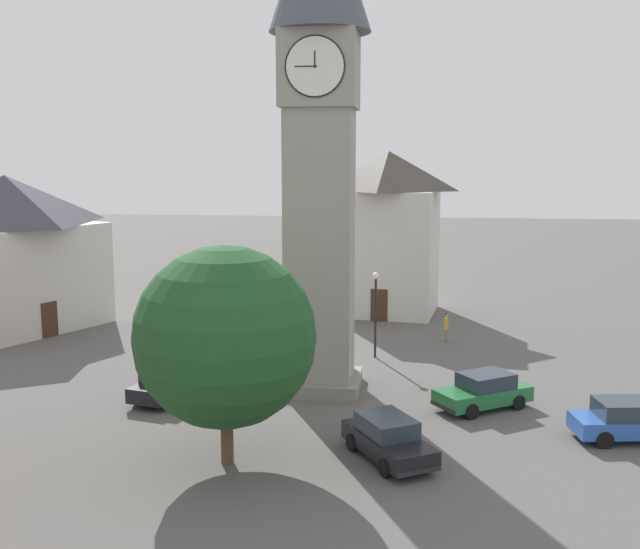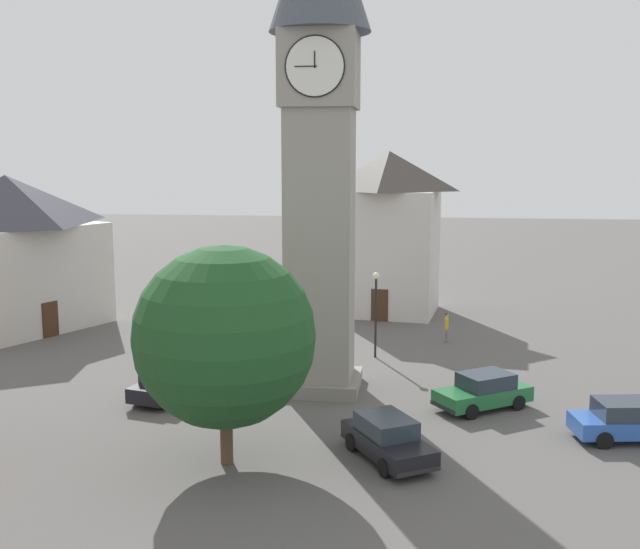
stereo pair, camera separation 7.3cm
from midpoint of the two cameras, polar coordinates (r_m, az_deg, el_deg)
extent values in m
plane|color=#565451|center=(34.61, -0.06, -8.71)|extent=(200.00, 200.00, 0.00)
cube|color=gray|center=(34.52, -0.06, -8.24)|extent=(3.63, 3.63, 0.60)
cube|color=gray|center=(33.20, -0.06, 2.19)|extent=(2.90, 2.90, 11.98)
cube|color=gray|center=(33.18, -0.07, 15.32)|extent=(3.25, 3.25, 3.19)
cylinder|color=white|center=(31.55, -0.47, 15.65)|extent=(2.44, 0.04, 2.44)
torus|color=black|center=(31.54, -0.47, 15.65)|extent=(2.50, 0.06, 2.50)
cube|color=black|center=(31.54, -0.48, 16.14)|extent=(0.05, 0.02, 0.68)
cube|color=black|center=(31.56, -1.16, 15.64)|extent=(0.93, 0.02, 0.04)
cylinder|color=white|center=(34.81, 0.30, 15.02)|extent=(2.44, 0.04, 2.44)
torus|color=black|center=(34.82, 0.30, 15.01)|extent=(2.50, 0.06, 2.50)
cube|color=black|center=(26.85, 5.18, -12.76)|extent=(3.59, 4.39, 0.64)
cube|color=#28333D|center=(26.75, 5.04, -11.42)|extent=(2.43, 2.61, 0.64)
cylinder|color=black|center=(26.36, 8.08, -13.87)|extent=(0.52, 0.66, 0.64)
cylinder|color=black|center=(25.60, 4.94, -14.53)|extent=(0.52, 0.66, 0.64)
cylinder|color=black|center=(28.31, 5.37, -12.17)|extent=(0.52, 0.66, 0.64)
cylinder|color=black|center=(27.61, 2.41, -12.70)|extent=(0.52, 0.66, 0.64)
cube|color=black|center=(25.33, 7.48, -14.71)|extent=(1.48, 0.97, 0.16)
cube|color=#2D5BB7|center=(30.73, 22.46, -10.57)|extent=(4.32, 2.34, 0.64)
cube|color=#28333D|center=(30.48, 22.27, -9.49)|extent=(2.32, 1.88, 0.64)
cylinder|color=black|center=(31.04, 19.71, -10.74)|extent=(0.67, 0.32, 0.64)
cylinder|color=black|center=(29.65, 20.86, -11.74)|extent=(0.67, 0.32, 0.64)
cube|color=#236B38|center=(41.27, -7.60, -5.02)|extent=(4.24, 2.07, 0.64)
cube|color=#28333D|center=(41.08, -7.42, -4.20)|extent=(2.24, 1.75, 0.64)
cylinder|color=black|center=(41.06, -9.59, -5.53)|extent=(0.66, 0.28, 0.64)
cylinder|color=black|center=(42.49, -8.78, -5.02)|extent=(0.66, 0.28, 0.64)
cylinder|color=black|center=(40.21, -6.33, -5.77)|extent=(0.66, 0.28, 0.64)
cylinder|color=black|center=(41.68, -5.61, -5.23)|extent=(0.66, 0.28, 0.64)
cube|color=black|center=(42.05, -10.18, -5.13)|extent=(0.27, 1.67, 0.16)
cube|color=#236B38|center=(32.52, 12.28, -9.01)|extent=(4.34, 3.72, 0.64)
cube|color=#28333D|center=(32.43, 12.52, -7.92)|extent=(2.61, 2.47, 0.64)
cylinder|color=black|center=(31.28, 11.43, -10.23)|extent=(0.65, 0.54, 0.64)
cylinder|color=black|center=(32.47, 9.66, -9.45)|extent=(0.65, 0.54, 0.64)
cylinder|color=black|center=(32.80, 14.85, -9.44)|extent=(0.65, 0.54, 0.64)
cylinder|color=black|center=(33.94, 13.03, -8.74)|extent=(0.65, 0.54, 0.64)
cube|color=black|center=(31.40, 9.37, -10.00)|extent=(1.04, 1.44, 0.16)
cube|color=black|center=(33.82, -11.51, -8.28)|extent=(2.64, 4.39, 0.64)
cube|color=#28333D|center=(33.52, -11.69, -7.33)|extent=(2.02, 2.41, 0.64)
cylinder|color=black|center=(35.30, -11.52, -8.00)|extent=(0.37, 0.67, 0.64)
cylinder|color=black|center=(34.49, -9.26, -8.34)|extent=(0.37, 0.67, 0.64)
cylinder|color=black|center=(33.36, -13.82, -9.09)|extent=(0.37, 0.67, 0.64)
cylinder|color=black|center=(32.51, -11.48, -9.49)|extent=(0.37, 0.67, 0.64)
cube|color=black|center=(35.52, -9.73, -7.75)|extent=(1.65, 0.52, 0.16)
cylinder|color=#706656|center=(43.52, 9.56, -4.58)|extent=(0.13, 0.13, 0.82)
cylinder|color=#706656|center=(43.34, 9.56, -4.64)|extent=(0.13, 0.13, 0.82)
cube|color=gold|center=(43.27, 9.59, -3.69)|extent=(0.23, 0.37, 0.60)
cylinder|color=gold|center=(43.51, 9.58, -3.69)|extent=(0.09, 0.09, 0.60)
cylinder|color=gold|center=(43.05, 9.59, -3.83)|extent=(0.09, 0.09, 0.60)
sphere|color=tan|center=(43.18, 9.60, -3.11)|extent=(0.22, 0.22, 0.22)
sphere|color=black|center=(43.17, 9.59, -3.09)|extent=(0.20, 0.20, 0.20)
cylinder|color=brown|center=(26.46, -7.21, -11.79)|extent=(0.44, 0.44, 2.33)
sphere|color=#1E4C23|center=(25.47, -7.36, -4.73)|extent=(6.23, 6.23, 6.23)
cube|color=beige|center=(49.08, -22.62, -0.29)|extent=(10.42, 12.12, 6.41)
pyramid|color=#383842|center=(48.60, -22.95, 5.23)|extent=(10.94, 12.72, 3.05)
cube|color=#422819|center=(46.76, -20.02, -3.26)|extent=(0.53, 1.03, 2.10)
cube|color=beige|center=(50.64, 5.15, 1.72)|extent=(7.07, 6.60, 8.31)
pyramid|color=#47423D|center=(50.25, 5.23, 7.91)|extent=(7.42, 6.93, 2.61)
cube|color=#422819|center=(48.30, 4.50, -2.36)|extent=(1.10, 0.23, 2.10)
cylinder|color=black|center=(39.40, 4.21, -3.38)|extent=(0.12, 0.12, 4.21)
sphere|color=beige|center=(38.98, 4.25, -0.09)|extent=(0.36, 0.36, 0.36)
camera|label=1|loc=(0.04, -90.06, -0.01)|focal=41.83mm
camera|label=2|loc=(0.04, 89.94, 0.01)|focal=41.83mm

